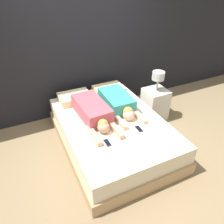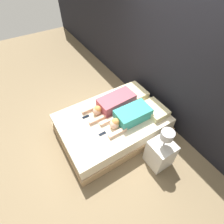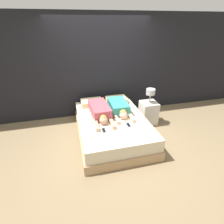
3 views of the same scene
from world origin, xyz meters
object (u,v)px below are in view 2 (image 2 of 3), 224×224
cell_phone_right (102,134)px  nightstand (160,152)px  pillow_head_right (155,109)px  cell_phone_left (86,117)px  pillow_head_left (135,92)px  person_left (113,103)px  person_right (130,116)px  bed (112,125)px

cell_phone_right → nightstand: 1.09m
pillow_head_right → cell_phone_left: (-0.61, -1.26, -0.05)m
pillow_head_left → pillow_head_right: 0.65m
person_left → cell_phone_right: size_ratio=7.39×
person_left → person_right: 0.47m
bed → cell_phone_right: size_ratio=14.21×
bed → pillow_head_right: 0.93m
bed → nightstand: (1.06, 0.36, 0.09)m
cell_phone_left → bed: bearing=57.7°
cell_phone_left → person_left: bearing=85.5°
person_right → bed: bearing=-133.0°
pillow_head_left → cell_phone_right: (0.58, -1.18, -0.05)m
person_right → pillow_head_right: bearing=80.7°
pillow_head_right → cell_phone_right: (-0.07, -1.18, -0.05)m
bed → pillow_head_left: 0.93m
bed → nightstand: 1.12m
bed → cell_phone_right: bearing=-55.2°
bed → pillow_head_left: bearing=111.8°
bed → pillow_head_right: bearing=68.2°
pillow_head_right → person_right: size_ratio=0.55×
person_left → person_right: (0.47, 0.07, -0.00)m
bed → nightstand: bearing=18.7°
bed → person_left: (-0.23, 0.18, 0.35)m
pillow_head_right → person_left: bearing=-131.2°
cell_phone_right → nightstand: bearing=42.1°
bed → person_right: (0.23, 0.25, 0.35)m
pillow_head_left → person_right: size_ratio=0.55×
cell_phone_left → cell_phone_right: same height
cell_phone_left → nightstand: nightstand is taller
cell_phone_left → cell_phone_right: (0.54, 0.07, 0.00)m
cell_phone_left → nightstand: (1.34, 0.80, -0.15)m
bed → person_left: 0.46m
pillow_head_right → cell_phone_right: pillow_head_right is taller
bed → nightstand: size_ratio=2.31×
pillow_head_left → cell_phone_left: 1.26m
person_left → nightstand: 1.33m
person_right → cell_phone_left: 0.87m
cell_phone_left → pillow_head_left: bearing=92.1°
pillow_head_left → cell_phone_right: 1.32m
cell_phone_left → nightstand: size_ratio=0.16×
cell_phone_left → cell_phone_right: size_ratio=1.00×
nightstand → pillow_head_right: bearing=147.9°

